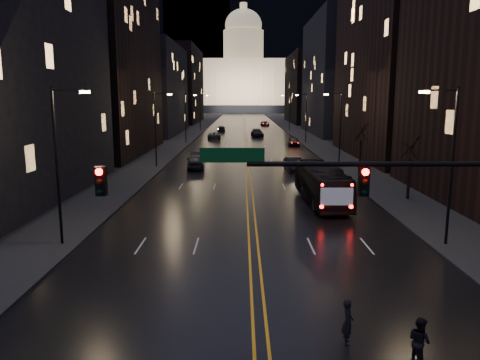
{
  "coord_description": "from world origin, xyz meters",
  "views": [
    {
      "loc": [
        -0.66,
        -15.73,
        8.46
      ],
      "look_at": [
        -0.79,
        13.35,
        3.26
      ],
      "focal_mm": 35.0,
      "sensor_mm": 36.0,
      "label": 1
    }
  ],
  "objects_px": {
    "traffic_signal": "(433,196)",
    "pedestrian_a": "(348,322)",
    "bus": "(322,184)",
    "oncoming_car_a": "(195,162)",
    "receding_car_a": "(294,164)",
    "oncoming_car_b": "(197,157)",
    "pedestrian_b": "(420,341)"
  },
  "relations": [
    {
      "from": "traffic_signal",
      "to": "oncoming_car_a",
      "type": "bearing_deg",
      "value": 107.22
    },
    {
      "from": "receding_car_a",
      "to": "oncoming_car_b",
      "type": "bearing_deg",
      "value": 144.65
    },
    {
      "from": "traffic_signal",
      "to": "oncoming_car_a",
      "type": "height_order",
      "value": "traffic_signal"
    },
    {
      "from": "oncoming_car_b",
      "to": "pedestrian_a",
      "type": "bearing_deg",
      "value": 96.88
    },
    {
      "from": "oncoming_car_b",
      "to": "pedestrian_a",
      "type": "distance_m",
      "value": 46.03
    },
    {
      "from": "oncoming_car_a",
      "to": "pedestrian_a",
      "type": "xyz_separation_m",
      "value": [
        9.18,
        -39.8,
        -0.05
      ]
    },
    {
      "from": "traffic_signal",
      "to": "pedestrian_b",
      "type": "xyz_separation_m",
      "value": [
        -0.92,
        -2.0,
        -4.3
      ]
    },
    {
      "from": "oncoming_car_a",
      "to": "pedestrian_b",
      "type": "bearing_deg",
      "value": 99.87
    },
    {
      "from": "receding_car_a",
      "to": "traffic_signal",
      "type": "bearing_deg",
      "value": -93.4
    },
    {
      "from": "traffic_signal",
      "to": "pedestrian_a",
      "type": "relative_size",
      "value": 10.67
    },
    {
      "from": "bus",
      "to": "pedestrian_a",
      "type": "distance_m",
      "value": 22.11
    },
    {
      "from": "pedestrian_b",
      "to": "pedestrian_a",
      "type": "bearing_deg",
      "value": 34.0
    },
    {
      "from": "traffic_signal",
      "to": "bus",
      "type": "distance_m",
      "value": 21.48
    },
    {
      "from": "traffic_signal",
      "to": "oncoming_car_b",
      "type": "height_order",
      "value": "traffic_signal"
    },
    {
      "from": "pedestrian_a",
      "to": "receding_car_a",
      "type": "bearing_deg",
      "value": 2.79
    },
    {
      "from": "traffic_signal",
      "to": "pedestrian_a",
      "type": "xyz_separation_m",
      "value": [
        -2.92,
        -0.75,
        -4.29
      ]
    },
    {
      "from": "traffic_signal",
      "to": "oncoming_car_b",
      "type": "xyz_separation_m",
      "value": [
        -12.37,
        44.3,
        -4.35
      ]
    },
    {
      "from": "traffic_signal",
      "to": "pedestrian_a",
      "type": "height_order",
      "value": "traffic_signal"
    },
    {
      "from": "bus",
      "to": "pedestrian_b",
      "type": "bearing_deg",
      "value": -94.68
    },
    {
      "from": "receding_car_a",
      "to": "pedestrian_b",
      "type": "height_order",
      "value": "pedestrian_b"
    },
    {
      "from": "oncoming_car_b",
      "to": "pedestrian_a",
      "type": "height_order",
      "value": "pedestrian_a"
    },
    {
      "from": "traffic_signal",
      "to": "pedestrian_b",
      "type": "distance_m",
      "value": 4.83
    },
    {
      "from": "bus",
      "to": "oncoming_car_b",
      "type": "distance_m",
      "value": 26.16
    },
    {
      "from": "oncoming_car_a",
      "to": "receding_car_a",
      "type": "xyz_separation_m",
      "value": [
        11.45,
        -1.77,
        -0.06
      ]
    },
    {
      "from": "pedestrian_a",
      "to": "traffic_signal",
      "type": "bearing_deg",
      "value": -69.42
    },
    {
      "from": "traffic_signal",
      "to": "receding_car_a",
      "type": "xyz_separation_m",
      "value": [
        -0.65,
        37.28,
        -4.31
      ]
    },
    {
      "from": "bus",
      "to": "traffic_signal",
      "type": "bearing_deg",
      "value": -92.37
    },
    {
      "from": "oncoming_car_b",
      "to": "oncoming_car_a",
      "type": "bearing_deg",
      "value": 87.99
    },
    {
      "from": "oncoming_car_a",
      "to": "pedestrian_a",
      "type": "height_order",
      "value": "oncoming_car_a"
    },
    {
      "from": "pedestrian_a",
      "to": "pedestrian_b",
      "type": "xyz_separation_m",
      "value": [
        2.0,
        -1.25,
        -0.01
      ]
    },
    {
      "from": "receding_car_a",
      "to": "pedestrian_b",
      "type": "xyz_separation_m",
      "value": [
        -0.27,
        -39.27,
        0.01
      ]
    },
    {
      "from": "bus",
      "to": "pedestrian_a",
      "type": "height_order",
      "value": "bus"
    }
  ]
}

